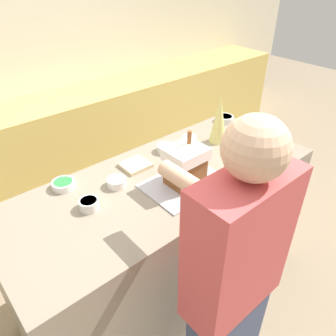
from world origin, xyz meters
name	(u,v)px	position (x,y,z in m)	size (l,w,h in m)	color
ground_plane	(165,286)	(0.00, 0.00, 0.00)	(12.00, 12.00, 0.00)	gray
wall_back	(20,48)	(0.00, 2.01, 1.30)	(8.00, 0.05, 2.60)	beige
back_cabinet_block	(54,145)	(0.00, 1.68, 0.44)	(6.00, 0.60, 0.88)	#DBBC60
kitchen_island	(165,239)	(0.00, 0.00, 0.48)	(1.86, 0.77, 0.95)	gray
baking_tray	(185,183)	(0.05, -0.11, 0.95)	(0.44, 0.32, 0.01)	#B2B2BC
gingerbread_house	(185,165)	(0.05, -0.11, 1.07)	(0.20, 0.18, 0.29)	brown
decorative_tree	(219,119)	(0.55, 0.10, 1.11)	(0.11, 0.11, 0.32)	#DBD675
candy_bowl_beside_tree	(64,184)	(-0.47, 0.29, 0.97)	(0.12, 0.12, 0.04)	white
candy_bowl_far_left	(89,204)	(-0.45, 0.05, 0.98)	(0.10, 0.10, 0.05)	white
candy_bowl_behind_tray	(165,148)	(0.20, 0.23, 0.98)	(0.11, 0.11, 0.04)	silver
candy_bowl_near_tray_left	(225,118)	(0.83, 0.28, 0.97)	(0.13, 0.13, 0.04)	silver
candy_bowl_far_right	(117,182)	(-0.24, 0.12, 0.98)	(0.10, 0.10, 0.05)	white
cookbook	(135,165)	(-0.05, 0.21, 0.96)	(0.16, 0.15, 0.02)	#CCB78C
mug	(189,144)	(0.32, 0.14, 1.00)	(0.09, 0.09, 0.10)	white
person	(231,290)	(-0.21, -0.68, 0.84)	(0.43, 0.54, 1.63)	#424C6B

